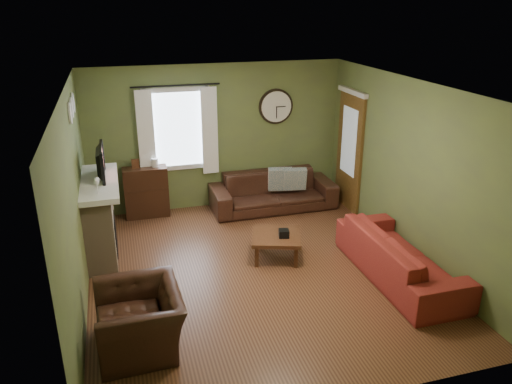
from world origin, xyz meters
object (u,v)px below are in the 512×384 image
object	(u,v)px
bookshelf	(146,192)
sofa_red	(400,256)
armchair	(140,320)
coffee_table	(276,246)
sofa_brown	(273,191)

from	to	relation	value
bookshelf	sofa_red	world-z (taller)	bookshelf
armchair	coffee_table	bearing A→B (deg)	123.94
sofa_brown	sofa_red	bearing A→B (deg)	-72.06
armchair	sofa_red	bearing A→B (deg)	96.15
sofa_brown	sofa_red	xyz separation A→B (m)	(0.92, -2.83, -0.00)
bookshelf	sofa_red	xyz separation A→B (m)	(3.17, -3.11, -0.12)
sofa_red	armchair	world-z (taller)	armchair
bookshelf	sofa_red	size ratio (longest dim) A/B	0.40
sofa_brown	sofa_red	distance (m)	2.98
armchair	sofa_brown	bearing A→B (deg)	139.86
bookshelf	sofa_brown	world-z (taller)	bookshelf
bookshelf	sofa_red	distance (m)	4.44
armchair	coffee_table	world-z (taller)	armchair
sofa_brown	armchair	xyz separation A→B (m)	(-2.62, -3.34, 0.01)
bookshelf	coffee_table	size ratio (longest dim) A/B	1.28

